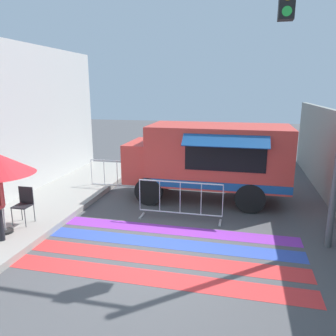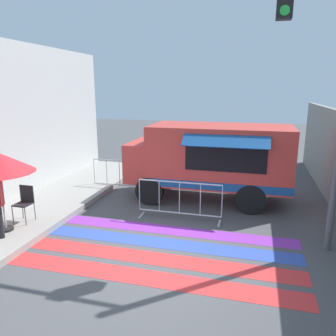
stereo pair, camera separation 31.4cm
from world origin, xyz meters
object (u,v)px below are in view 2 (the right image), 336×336
object	(u,v)px
food_truck	(207,157)
traffic_signal_pole	(312,54)
barricade_front	(179,201)
barricade_side	(120,175)
folding_chair	(25,200)

from	to	relation	value
food_truck	traffic_signal_pole	xyz separation A→B (m)	(2.50, -2.78, 2.89)
barricade_front	barricade_side	bearing A→B (deg)	141.70
folding_chair	barricade_side	distance (m)	3.83
barricade_front	food_truck	bearing A→B (deg)	76.28
folding_chair	barricade_side	world-z (taller)	barricade_side
folding_chair	barricade_front	world-z (taller)	barricade_front
folding_chair	food_truck	bearing A→B (deg)	27.44
food_truck	barricade_front	xyz separation A→B (m)	(-0.48, -1.97, -0.89)
traffic_signal_pole	barricade_side	world-z (taller)	traffic_signal_pole
folding_chair	barricade_side	size ratio (longest dim) A/B	0.47
food_truck	barricade_front	size ratio (longest dim) A/B	2.18
barricade_side	traffic_signal_pole	bearing A→B (deg)	-27.48
food_truck	traffic_signal_pole	distance (m)	4.73
traffic_signal_pole	folding_chair	distance (m)	7.80
barricade_side	barricade_front	bearing A→B (deg)	-38.30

